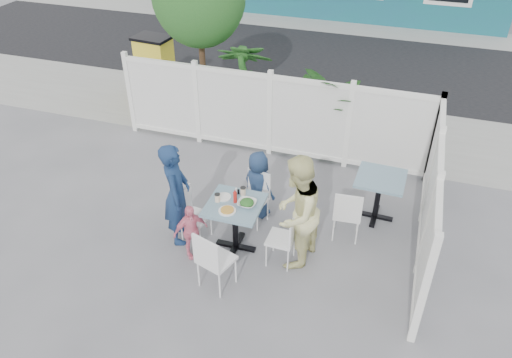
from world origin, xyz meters
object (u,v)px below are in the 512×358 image
(chair_near, at_px, (212,258))
(utility_cabinet, at_px, (156,69))
(chair_right, at_px, (286,235))
(toddler, at_px, (191,231))
(spare_table, at_px, (380,187))
(chair_back, at_px, (256,194))
(boy, at_px, (258,185))
(chair_left, at_px, (191,211))
(woman, at_px, (296,213))
(main_table, at_px, (235,214))
(man, at_px, (177,194))

(chair_near, bearing_deg, utility_cabinet, 141.79)
(chair_right, bearing_deg, toddler, 102.75)
(utility_cabinet, height_order, toddler, utility_cabinet)
(spare_table, bearing_deg, chair_back, -160.18)
(chair_back, distance_m, chair_near, 1.57)
(utility_cabinet, bearing_deg, boy, -38.36)
(chair_left, relative_size, woman, 0.50)
(chair_left, height_order, toddler, toddler)
(woman, bearing_deg, chair_left, -79.01)
(main_table, relative_size, chair_right, 0.95)
(utility_cabinet, distance_m, main_table, 5.56)
(chair_left, bearing_deg, chair_back, 138.85)
(boy, bearing_deg, woman, 156.73)
(utility_cabinet, xyz_separation_m, boy, (3.57, -3.45, -0.12))
(spare_table, relative_size, chair_left, 0.90)
(utility_cabinet, bearing_deg, man, -53.23)
(spare_table, height_order, woman, woman)
(toddler, bearing_deg, main_table, -15.57)
(utility_cabinet, distance_m, chair_left, 5.15)
(chair_left, height_order, man, man)
(chair_left, distance_m, woman, 1.62)
(chair_back, xyz_separation_m, toddler, (-0.62, -1.07, -0.06))
(chair_back, bearing_deg, chair_near, 99.92)
(chair_back, xyz_separation_m, chair_near, (-0.08, -1.57, 0.04))
(spare_table, relative_size, woman, 0.45)
(main_table, bearing_deg, toddler, -147.41)
(chair_right, relative_size, chair_near, 0.92)
(chair_near, bearing_deg, chair_left, 146.63)
(utility_cabinet, xyz_separation_m, chair_back, (3.58, -3.60, -0.19))
(main_table, xyz_separation_m, man, (-0.87, -0.04, 0.18))
(utility_cabinet, height_order, main_table, utility_cabinet)
(utility_cabinet, distance_m, man, 5.10)
(chair_left, height_order, chair_near, chair_near)
(chair_right, relative_size, chair_back, 0.99)
(woman, bearing_deg, boy, -125.54)
(spare_table, relative_size, toddler, 0.87)
(woman, relative_size, toddler, 1.94)
(spare_table, xyz_separation_m, chair_near, (-1.87, -2.21, -0.05))
(boy, bearing_deg, spare_table, -141.79)
(spare_table, distance_m, toddler, 2.96)
(main_table, bearing_deg, chair_right, -5.38)
(utility_cabinet, xyz_separation_m, woman, (4.39, -4.30, 0.17))
(chair_right, distance_m, chair_near, 1.10)
(chair_back, relative_size, toddler, 0.97)
(main_table, distance_m, man, 0.89)
(main_table, height_order, chair_left, chair_left)
(chair_right, distance_m, woman, 0.38)
(man, bearing_deg, spare_table, -82.37)
(main_table, distance_m, boy, 0.87)
(chair_near, xyz_separation_m, woman, (0.89, 0.86, 0.31))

